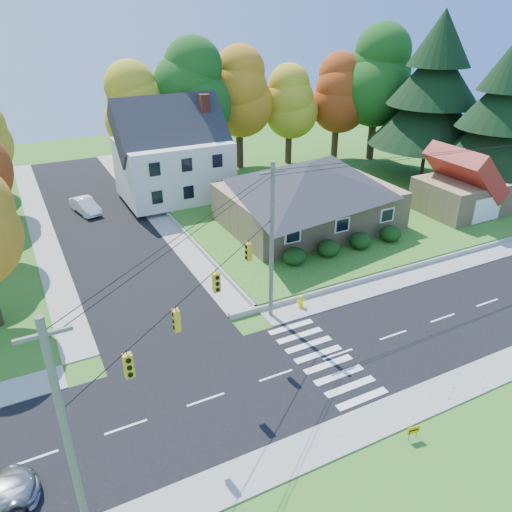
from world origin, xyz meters
The scene contains 22 objects.
ground centered at (0.00, 0.00, 0.00)m, with size 120.00×120.00×0.00m, color #3D7923.
road_main centered at (0.00, 0.00, 0.01)m, with size 90.00×8.00×0.02m, color black.
road_cross centered at (-8.00, 26.00, 0.01)m, with size 8.00×44.00×0.02m, color black.
sidewalk_north centered at (0.00, 5.00, 0.04)m, with size 90.00×2.00×0.08m, color #9C9A90.
sidewalk_south centered at (0.00, -5.00, 0.04)m, with size 90.00×2.00×0.08m, color #9C9A90.
lawn centered at (13.00, 21.00, 0.25)m, with size 30.00×30.00×0.50m, color #3D7923.
ranch_house centered at (8.00, 16.00, 3.27)m, with size 14.60×10.60×5.40m.
colonial_house centered at (0.04, 28.00, 4.58)m, with size 10.40×8.40×9.60m.
garage centered at (22.00, 11.99, 2.84)m, with size 7.30×6.30×4.60m.
hedge_row centered at (7.50, 9.80, 1.14)m, with size 10.70×1.70×1.27m.
traffic_infrastructure centered at (-0.15, 1.35, 5.15)m, with size 38.10×10.66×10.00m.
tree_lot_0 centered at (-2.00, 34.00, 8.31)m, with size 6.72×6.72×12.51m.
tree_lot_1 centered at (4.00, 33.00, 9.61)m, with size 7.84×7.84×14.60m.
tree_lot_2 centered at (10.00, 34.00, 8.96)m, with size 7.28×7.28×13.56m.
tree_lot_3 centered at (16.00, 33.00, 7.65)m, with size 6.16×6.16×11.47m.
tree_lot_4 centered at (22.00, 32.00, 8.31)m, with size 6.72×6.72×12.51m.
tree_lot_5 centered at (26.00, 30.00, 10.27)m, with size 8.40×8.40×15.64m.
conifer_east_a centered at (27.00, 22.00, 9.39)m, with size 12.80×12.80×16.96m.
conifer_east_b centered at (28.00, 14.00, 8.28)m, with size 11.20×11.20×14.84m.
white_car centered at (-8.72, 28.53, 0.73)m, with size 1.49×4.29×1.41m, color white.
fire_hydrant centered at (0.67, 5.11, 0.44)m, with size 0.53×0.41×0.92m.
yard_sign centered at (-0.60, -6.60, 0.55)m, with size 0.61×0.13×0.77m.
Camera 1 is at (-14.39, -18.06, 17.59)m, focal length 35.00 mm.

